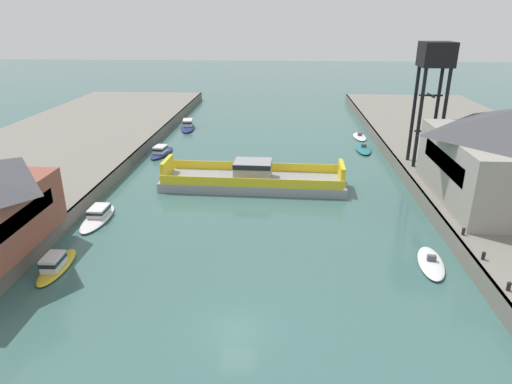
% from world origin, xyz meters
% --- Properties ---
extents(ground_plane, '(400.00, 400.00, 0.00)m').
position_xyz_m(ground_plane, '(0.00, 0.00, 0.00)').
color(ground_plane, '#3D6660').
extents(chain_ferry, '(22.76, 6.97, 3.35)m').
position_xyz_m(chain_ferry, '(-0.81, 27.52, 1.03)').
color(chain_ferry, '#939399').
rests_on(chain_ferry, ground).
extents(moored_boat_near_left, '(2.23, 5.93, 0.85)m').
position_xyz_m(moored_boat_near_left, '(16.21, 52.97, 0.19)').
color(moored_boat_near_left, white).
rests_on(moored_boat_near_left, ground).
extents(moored_boat_near_right, '(2.65, 7.00, 0.99)m').
position_xyz_m(moored_boat_near_right, '(15.61, 45.01, 0.26)').
color(moored_boat_near_right, '#237075').
rests_on(moored_boat_near_right, ground).
extents(moored_boat_mid_left, '(3.15, 7.13, 1.49)m').
position_xyz_m(moored_boat_mid_left, '(-15.81, 40.49, 0.55)').
color(moored_boat_mid_left, navy).
rests_on(moored_boat_mid_left, ground).
extents(moored_boat_mid_right, '(3.55, 8.37, 1.67)m').
position_xyz_m(moored_boat_mid_right, '(-15.29, 57.89, 0.62)').
color(moored_boat_mid_right, navy).
rests_on(moored_boat_mid_right, ground).
extents(moored_boat_far_left, '(2.09, 6.23, 1.50)m').
position_xyz_m(moored_boat_far_left, '(-15.91, 6.80, 0.58)').
color(moored_boat_far_left, yellow).
rests_on(moored_boat_far_left, ground).
extents(moored_boat_far_right, '(2.38, 7.15, 1.29)m').
position_xyz_m(moored_boat_far_right, '(-16.27, 16.83, 0.48)').
color(moored_boat_far_right, white).
rests_on(moored_boat_far_right, ground).
extents(moored_boat_upstream_a, '(2.85, 6.05, 0.96)m').
position_xyz_m(moored_boat_upstream_a, '(15.63, 9.54, 0.24)').
color(moored_boat_upstream_a, white).
rests_on(moored_boat_upstream_a, ground).
extents(crane_tower, '(3.77, 3.77, 15.28)m').
position_xyz_m(crane_tower, '(21.16, 33.17, 14.06)').
color(crane_tower, black).
rests_on(crane_tower, quay_right).
extents(bollard_right_mid, '(0.32, 0.32, 0.71)m').
position_xyz_m(bollard_right_mid, '(18.95, 3.41, 2.12)').
color(bollard_right_mid, black).
rests_on(bollard_right_mid, quay_right).
extents(bollard_left_aft, '(0.32, 0.32, 0.71)m').
position_xyz_m(bollard_left_aft, '(-18.95, 7.43, 2.12)').
color(bollard_left_aft, black).
rests_on(bollard_left_aft, quay_left).
extents(bollard_right_aft, '(0.32, 0.32, 0.71)m').
position_xyz_m(bollard_right_aft, '(18.95, 7.75, 2.12)').
color(bollard_right_aft, black).
rests_on(bollard_right_aft, quay_right).
extents(bollard_left_far, '(0.32, 0.32, 0.71)m').
position_xyz_m(bollard_left_far, '(-18.95, 12.74, 2.12)').
color(bollard_left_far, black).
rests_on(bollard_left_far, quay_left).
extents(bollard_right_far, '(0.32, 0.32, 0.71)m').
position_xyz_m(bollard_right_far, '(18.95, 12.09, 2.12)').
color(bollard_right_far, black).
rests_on(bollard_right_far, quay_right).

